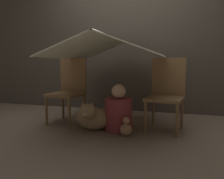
{
  "coord_description": "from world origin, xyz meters",
  "views": [
    {
      "loc": [
        0.76,
        -2.67,
        0.87
      ],
      "look_at": [
        0.0,
        0.08,
        0.51
      ],
      "focal_mm": 35.0,
      "sensor_mm": 36.0,
      "label": 1
    }
  ],
  "objects_px": {
    "chair_right": "(166,91)",
    "person_front": "(119,112)",
    "chair_left": "(69,88)",
    "dog": "(91,117)"
  },
  "relations": [
    {
      "from": "person_front",
      "to": "dog",
      "type": "height_order",
      "value": "person_front"
    },
    {
      "from": "chair_right",
      "to": "person_front",
      "type": "bearing_deg",
      "value": -151.42
    },
    {
      "from": "dog",
      "to": "chair_right",
      "type": "bearing_deg",
      "value": 18.67
    },
    {
      "from": "chair_right",
      "to": "chair_left",
      "type": "bearing_deg",
      "value": -169.5
    },
    {
      "from": "chair_right",
      "to": "person_front",
      "type": "distance_m",
      "value": 0.66
    },
    {
      "from": "chair_left",
      "to": "dog",
      "type": "bearing_deg",
      "value": -25.49
    },
    {
      "from": "chair_left",
      "to": "person_front",
      "type": "distance_m",
      "value": 0.85
    },
    {
      "from": "person_front",
      "to": "dog",
      "type": "bearing_deg",
      "value": -160.26
    },
    {
      "from": "person_front",
      "to": "chair_right",
      "type": "bearing_deg",
      "value": 18.06
    },
    {
      "from": "chair_left",
      "to": "chair_right",
      "type": "bearing_deg",
      "value": 8.3
    }
  ]
}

